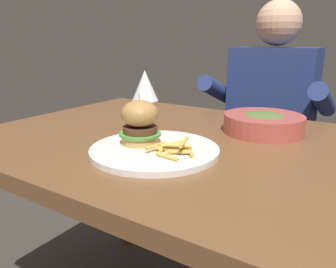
{
  "coord_description": "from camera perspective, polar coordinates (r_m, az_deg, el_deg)",
  "views": [
    {
      "loc": [
        0.39,
        -0.77,
        1.01
      ],
      "look_at": [
        -0.03,
        -0.12,
        0.78
      ],
      "focal_mm": 35.0,
      "sensor_mm": 36.0,
      "label": 1
    }
  ],
  "objects": [
    {
      "name": "soup_bowl",
      "position": [
        1.02,
        16.29,
        1.88
      ],
      "size": [
        0.24,
        0.24,
        0.06
      ],
      "color": "#B24C42",
      "rests_on": "dining_table"
    },
    {
      "name": "dining_table",
      "position": [
        0.93,
        5.58,
        -6.47
      ],
      "size": [
        1.31,
        0.85,
        0.74
      ],
      "color": "brown",
      "rests_on": "ground"
    },
    {
      "name": "burger_sandwich",
      "position": [
        0.83,
        -4.91,
        2.09
      ],
      "size": [
        0.11,
        0.11,
        0.13
      ],
      "color": "tan",
      "rests_on": "main_plate"
    },
    {
      "name": "wine_glass",
      "position": [
        0.97,
        -3.97,
        8.1
      ],
      "size": [
        0.08,
        0.08,
        0.18
      ],
      "color": "silver",
      "rests_on": "dining_table"
    },
    {
      "name": "diner_person",
      "position": [
        1.59,
        17.05,
        -0.99
      ],
      "size": [
        0.51,
        0.36,
        1.18
      ],
      "color": "#282833",
      "rests_on": "ground"
    },
    {
      "name": "main_plate",
      "position": [
        0.81,
        -2.35,
        -2.8
      ],
      "size": [
        0.32,
        0.32,
        0.01
      ],
      "primitive_type": "cylinder",
      "color": "white",
      "rests_on": "dining_table"
    },
    {
      "name": "fries_pile",
      "position": [
        0.77,
        1.03,
        -2.49
      ],
      "size": [
        0.11,
        0.1,
        0.03
      ],
      "color": "#E0B251",
      "rests_on": "main_plate"
    }
  ]
}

